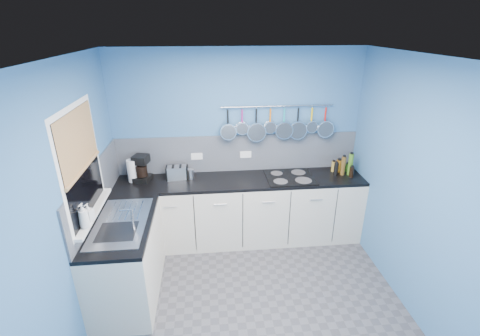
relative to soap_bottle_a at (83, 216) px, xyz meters
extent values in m
cube|color=#47474C|center=(1.53, 0.00, -1.18)|extent=(3.20, 3.00, 0.02)
cube|color=white|center=(1.53, 0.00, 1.34)|extent=(3.20, 3.00, 0.02)
cube|color=teal|center=(1.53, 1.51, 0.08)|extent=(3.20, 0.02, 2.50)
cube|color=teal|center=(-0.08, 0.00, 0.08)|extent=(0.02, 3.00, 2.50)
cube|color=teal|center=(3.14, 0.00, 0.08)|extent=(0.02, 3.00, 2.50)
cube|color=slate|center=(1.53, 1.48, -0.02)|extent=(3.20, 0.02, 0.50)
cube|color=slate|center=(-0.06, 0.60, -0.02)|extent=(0.02, 1.80, 0.50)
cube|color=beige|center=(1.53, 1.20, -0.74)|extent=(3.20, 0.60, 0.86)
cube|color=black|center=(1.53, 1.20, -0.29)|extent=(3.20, 0.60, 0.04)
cube|color=beige|center=(0.23, 0.30, -0.74)|extent=(0.60, 1.20, 0.86)
cube|color=black|center=(0.23, 0.30, -0.29)|extent=(0.60, 1.20, 0.04)
cube|color=white|center=(-0.05, 0.30, 0.38)|extent=(0.01, 1.00, 1.10)
cube|color=black|center=(-0.04, 0.30, 0.38)|extent=(0.01, 0.90, 1.00)
cube|color=#A37455|center=(-0.03, 0.30, 0.61)|extent=(0.01, 0.90, 0.55)
cube|color=white|center=(-0.02, 0.30, -0.13)|extent=(0.10, 0.98, 0.03)
cube|color=silver|center=(0.23, 0.30, -0.27)|extent=(0.50, 0.95, 0.01)
cube|color=white|center=(0.98, 1.47, -0.04)|extent=(0.15, 0.01, 0.09)
cube|color=white|center=(1.63, 1.47, -0.04)|extent=(0.15, 0.01, 0.09)
cylinder|color=silver|center=(2.03, 1.45, 0.61)|extent=(1.45, 0.02, 0.02)
imported|color=white|center=(0.00, 0.00, 0.00)|extent=(0.10, 0.11, 0.24)
imported|color=white|center=(0.00, 0.12, -0.03)|extent=(0.10, 0.10, 0.17)
cylinder|color=white|center=(0.18, 1.27, -0.13)|extent=(0.16, 0.16, 0.29)
cube|color=silver|center=(0.72, 1.30, -0.19)|extent=(0.28, 0.18, 0.17)
cylinder|color=silver|center=(0.89, 1.28, -0.21)|extent=(0.09, 0.09, 0.13)
cube|color=black|center=(2.17, 1.18, -0.26)|extent=(0.61, 0.54, 0.01)
cylinder|color=#265919|center=(3.00, 1.31, -0.22)|extent=(0.05, 0.05, 0.11)
cylinder|color=#8C5914|center=(2.87, 1.30, -0.18)|extent=(0.07, 0.07, 0.17)
cylinder|color=olive|center=(2.80, 1.32, -0.20)|extent=(0.05, 0.05, 0.14)
cylinder|color=#3F721E|center=(2.98, 1.20, -0.12)|extent=(0.06, 0.06, 0.29)
cylinder|color=brown|center=(2.89, 1.20, -0.14)|extent=(0.06, 0.06, 0.25)
cylinder|color=black|center=(2.80, 1.20, -0.18)|extent=(0.05, 0.05, 0.17)
cylinder|color=black|center=(2.98, 1.12, -0.20)|extent=(0.06, 0.06, 0.14)
camera|label=1|loc=(1.13, -2.72, 1.58)|focal=25.28mm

